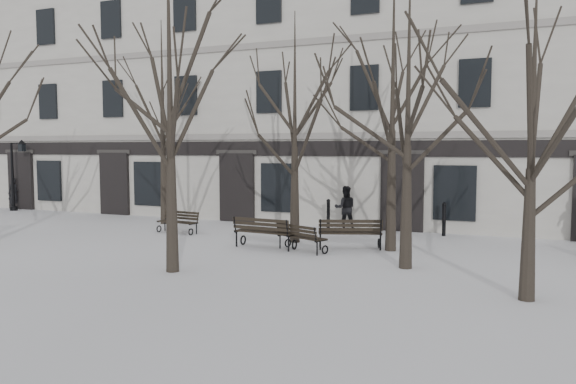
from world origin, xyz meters
The scene contains 17 objects.
ground centered at (0.00, 0.00, 0.00)m, with size 100.00×100.00×0.00m, color white.
building centered at (0.00, 12.96, 5.52)m, with size 40.40×10.20×11.40m.
tree_1 centered at (-0.39, -1.27, 5.26)m, with size 5.88×5.88×8.41m.
tree_2 centered at (4.95, 1.45, 4.74)m, with size 5.31×5.31×7.59m.
tree_3 centered at (7.86, -0.65, 4.03)m, with size 4.51×4.51×6.44m.
tree_4 centered at (-5.95, 6.16, 5.16)m, with size 5.78×5.78×8.26m.
tree_5 centered at (0.75, 4.06, 4.70)m, with size 5.27×5.27×7.53m.
tree_6 centered at (4.03, 3.78, 5.44)m, with size 6.09×6.09×8.69m.
bench_1 centered at (0.32, 2.59, 0.54)m, with size 2.01×0.86×0.99m.
bench_2 centered at (1.56, 2.56, 0.46)m, with size 1.76×1.21×0.85m.
bench_3 centered at (-3.96, 4.24, 0.44)m, with size 1.65×0.76×0.80m.
bench_4 centered at (2.83, 3.49, 0.53)m, with size 2.03×1.33×0.97m.
lamp_post centered at (-15.56, 7.25, 2.04)m, with size 1.10×0.41×3.52m.
bollard_a centered at (0.80, 7.30, 0.63)m, with size 0.15×0.15×1.17m.
bollard_b centered at (5.13, 7.36, 0.65)m, with size 0.16×0.16×1.21m.
pedestrian_a centered at (-16.34, 7.78, 0.00)m, with size 0.58×0.38×1.60m, color black.
pedestrian_b centered at (1.45, 7.41, 0.00)m, with size 0.82×0.64×1.68m, color black.
Camera 1 is at (7.81, -12.98, 3.12)m, focal length 35.00 mm.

